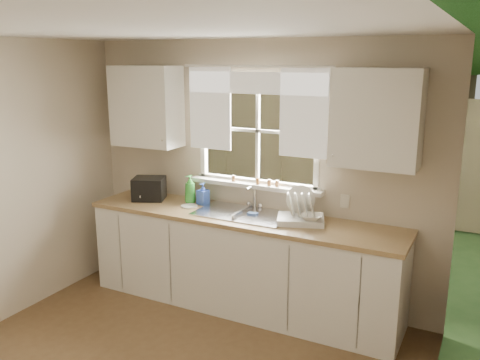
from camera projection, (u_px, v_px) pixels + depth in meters
The scene contains 19 objects.
room_walls at pixel (112, 241), 3.10m from camera, with size 3.62×4.02×2.50m.
ceiling at pixel (107, 26), 2.86m from camera, with size 3.60×4.00×0.02m, color silver.
window at pixel (257, 148), 4.83m from camera, with size 1.38×0.16×1.06m.
curtains at pixel (255, 101), 4.68m from camera, with size 1.50×0.03×0.81m.
base_cabinets at pixel (241, 263), 4.80m from camera, with size 3.00×0.62×0.87m, color silver.
countertop at pixel (241, 217), 4.69m from camera, with size 3.04×0.65×0.04m, color #97774B.
upper_cabinet_left at pixel (146, 106), 5.10m from camera, with size 0.70×0.33×0.80m, color silver.
upper_cabinet_right at pixel (377, 118), 4.08m from camera, with size 0.70×0.33×0.80m, color silver.
wall_outlet at pixel (345, 201), 4.52m from camera, with size 0.08×0.01×0.12m, color beige.
sill_jars at pixel (259, 181), 4.83m from camera, with size 0.50×0.04×0.06m.
sink at pixel (243, 221), 4.73m from camera, with size 0.88×0.52×0.40m.
dish_rack at pixel (301, 214), 4.47m from camera, with size 0.48×0.42×0.30m.
bowl at pixel (311, 217), 4.38m from camera, with size 0.19×0.19×0.05m, color white.
soap_bottle_a at pixel (190, 189), 5.04m from camera, with size 0.11×0.11×0.29m, color green.
soap_bottle_b at pixel (203, 194), 5.01m from camera, with size 0.10×0.10×0.22m, color #3052B6.
soap_bottle_c at pixel (151, 189), 5.31m from camera, with size 0.11×0.11×0.15m, color beige.
saucer at pixel (189, 206), 4.95m from camera, with size 0.16×0.16×0.01m, color white.
cup at pixel (142, 196), 5.14m from camera, with size 0.12×0.12×0.10m, color white.
black_appliance at pixel (149, 188), 5.19m from camera, with size 0.31×0.27×0.23m, color black.
Camera 1 is at (2.03, -2.31, 2.33)m, focal length 38.00 mm.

